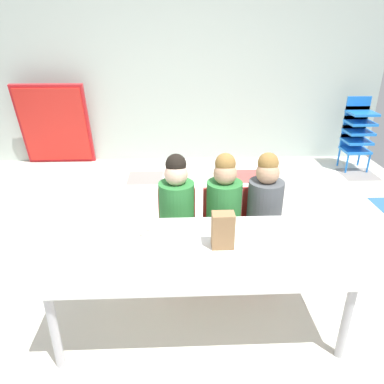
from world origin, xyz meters
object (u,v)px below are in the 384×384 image
craft_table (199,254)px  kid_chair_blue_stack (357,130)px  donut_powdered_on_plate (146,232)px  folded_activity_table (55,125)px  seated_child_middle_seat (224,201)px  paper_bag_brown (223,230)px  paper_plate_center_table (216,263)px  seated_child_near_camera (177,202)px  seated_child_far_right (265,200)px  paper_plate_near_edge (146,234)px

craft_table → kid_chair_blue_stack: size_ratio=1.90×
kid_chair_blue_stack → donut_powdered_on_plate: bearing=-135.1°
donut_powdered_on_plate → kid_chair_blue_stack: bearing=44.9°
kid_chair_blue_stack → donut_powdered_on_plate: (-2.50, -2.50, 0.05)m
craft_table → folded_activity_table: (-1.72, 2.97, 0.03)m
craft_table → seated_child_middle_seat: size_ratio=1.91×
folded_activity_table → paper_bag_brown: folded_activity_table is taller
paper_plate_center_table → donut_powdered_on_plate: donut_powdered_on_plate is taller
seated_child_near_camera → paper_plate_center_table: size_ratio=5.10×
seated_child_far_right → donut_powdered_on_plate: size_ratio=9.59×
kid_chair_blue_stack → seated_child_near_camera: bearing=-138.3°
seated_child_far_right → folded_activity_table: (-2.24, 2.37, -0.02)m
craft_table → paper_bag_brown: bearing=5.9°
paper_bag_brown → paper_plate_near_edge: 0.50m
seated_child_near_camera → kid_chair_blue_stack: (2.31, 2.06, -0.04)m
seated_child_near_camera → paper_plate_center_table: (0.21, -0.76, -0.00)m
paper_bag_brown → donut_powdered_on_plate: size_ratio=2.30×
kid_chair_blue_stack → folded_activity_table: size_ratio=0.85×
donut_powdered_on_plate → folded_activity_table: bearing=116.4°
seated_child_near_camera → paper_bag_brown: seated_child_near_camera is taller
seated_child_near_camera → paper_plate_near_edge: 0.48m
donut_powdered_on_plate → seated_child_middle_seat: bearing=39.0°
seated_child_middle_seat → paper_plate_near_edge: (-0.54, -0.44, -0.00)m
seated_child_far_right → donut_powdered_on_plate: bearing=-152.6°
seated_child_far_right → seated_child_middle_seat: bearing=180.0°
kid_chair_blue_stack → paper_plate_near_edge: (-2.50, -2.50, 0.03)m
folded_activity_table → donut_powdered_on_plate: bearing=-63.6°
paper_bag_brown → paper_plate_center_table: 0.21m
seated_child_middle_seat → folded_activity_table: folded_activity_table is taller
paper_plate_near_edge → paper_plate_center_table: same height
paper_plate_near_edge → donut_powdered_on_plate: 0.02m
paper_plate_near_edge → paper_plate_center_table: size_ratio=1.00×
seated_child_near_camera → donut_powdered_on_plate: size_ratio=9.59×
craft_table → seated_child_far_right: size_ratio=1.91×
seated_child_near_camera → paper_plate_center_table: bearing=-74.5°
paper_bag_brown → seated_child_middle_seat: bearing=82.1°
kid_chair_blue_stack → paper_plate_center_table: size_ratio=5.11×
folded_activity_table → paper_plate_center_table: 3.61m
craft_table → paper_plate_center_table: size_ratio=9.72×
seated_child_near_camera → paper_plate_center_table: seated_child_near_camera is taller
seated_child_near_camera → folded_activity_table: 2.85m
paper_plate_center_table → donut_powdered_on_plate: bearing=141.2°
seated_child_near_camera → seated_child_middle_seat: size_ratio=1.00×
craft_table → seated_child_middle_seat: bearing=70.2°
craft_table → seated_child_middle_seat: 0.65m
seated_child_far_right → paper_plate_near_edge: 0.96m
kid_chair_blue_stack → paper_plate_near_edge: bearing=-135.1°
seated_child_far_right → folded_activity_table: folded_activity_table is taller
seated_child_near_camera → paper_plate_near_edge: (-0.19, -0.44, -0.00)m
seated_child_near_camera → folded_activity_table: bearing=123.8°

